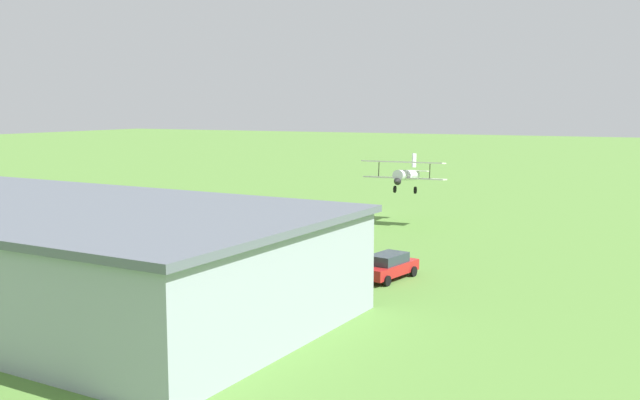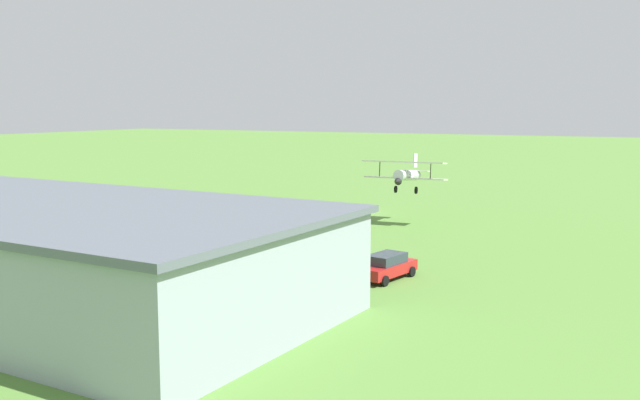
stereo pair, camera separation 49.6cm
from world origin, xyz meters
name	(u,v)px [view 1 (the left image)]	position (x,y,z in m)	size (l,w,h in m)	color
ground_plane	(352,212)	(0.00, 0.00, 0.00)	(400.00, 400.00, 0.00)	#568438
hangar	(45,253)	(0.94, 38.36, 2.74)	(33.12, 18.33, 5.46)	#99A3AD
biplane	(406,174)	(-7.37, 4.71, 4.55)	(7.45, 6.50, 3.46)	silver
car_red	(388,266)	(-13.68, 25.11, 0.82)	(2.67, 4.79, 1.58)	red
car_green	(37,229)	(16.09, 25.28, 0.85)	(2.25, 4.12, 1.66)	#1E6B38
person_by_parked_cars	(163,231)	(6.41, 21.72, 0.88)	(0.53, 0.53, 1.75)	#72338C
person_at_fence_line	(343,254)	(-9.83, 23.36, 0.86)	(0.50, 0.50, 1.71)	orange
person_near_hangar_door	(310,243)	(-5.91, 20.55, 0.84)	(0.39, 0.39, 1.69)	#3F3F47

